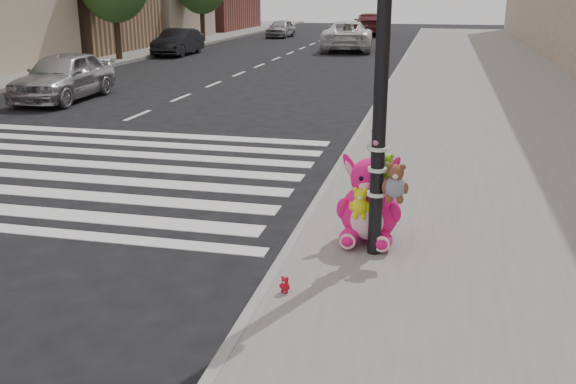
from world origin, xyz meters
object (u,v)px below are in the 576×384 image
(car_silver_far, at_px, (64,76))
(car_white_near, at_px, (348,36))
(pink_bunny, at_px, (369,206))
(car_dark_far, at_px, (178,42))
(red_teddy, at_px, (285,285))
(signal_pole, at_px, (381,122))

(car_silver_far, xyz_separation_m, car_white_near, (5.95, 18.35, 0.07))
(pink_bunny, relative_size, car_dark_far, 0.29)
(red_teddy, bearing_deg, pink_bunny, 78.48)
(car_dark_far, relative_size, car_white_near, 0.70)
(pink_bunny, bearing_deg, car_silver_far, 136.53)
(pink_bunny, xyz_separation_m, red_teddy, (-0.69, -1.66, -0.38))
(signal_pole, relative_size, pink_bunny, 3.49)
(red_teddy, bearing_deg, car_dark_far, 125.70)
(pink_bunny, height_order, car_dark_far, car_dark_far)
(pink_bunny, height_order, car_silver_far, car_silver_far)
(pink_bunny, distance_m, red_teddy, 1.84)
(pink_bunny, relative_size, car_silver_far, 0.27)
(car_silver_far, bearing_deg, car_dark_far, 95.51)
(car_silver_far, distance_m, car_dark_far, 13.97)
(car_dark_far, distance_m, car_white_near, 9.20)
(red_teddy, height_order, car_silver_far, car_silver_far)
(pink_bunny, distance_m, car_silver_far, 14.08)
(red_teddy, relative_size, car_white_near, 0.03)
(pink_bunny, distance_m, car_dark_far, 26.51)
(car_dark_far, bearing_deg, signal_pole, -63.05)
(car_white_near, bearing_deg, car_dark_far, 24.08)
(signal_pole, bearing_deg, car_dark_far, 117.51)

